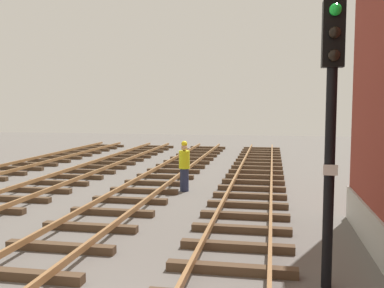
% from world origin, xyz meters
% --- Properties ---
extents(signal_mast, '(0.36, 0.40, 4.93)m').
position_xyz_m(signal_mast, '(2.71, 3.04, 3.12)').
color(signal_mast, black).
rests_on(signal_mast, ground).
extents(track_worker_foreground, '(0.40, 0.40, 1.87)m').
position_xyz_m(track_worker_foreground, '(-1.44, 10.92, 0.93)').
color(track_worker_foreground, '#262D4C').
rests_on(track_worker_foreground, ground).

